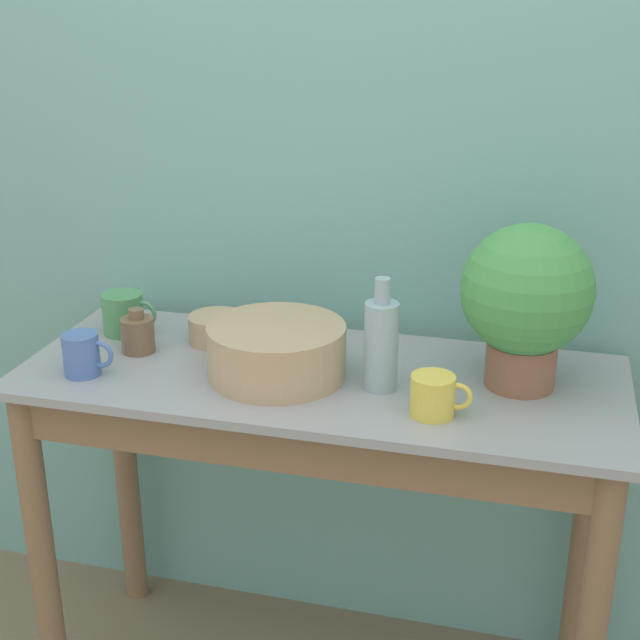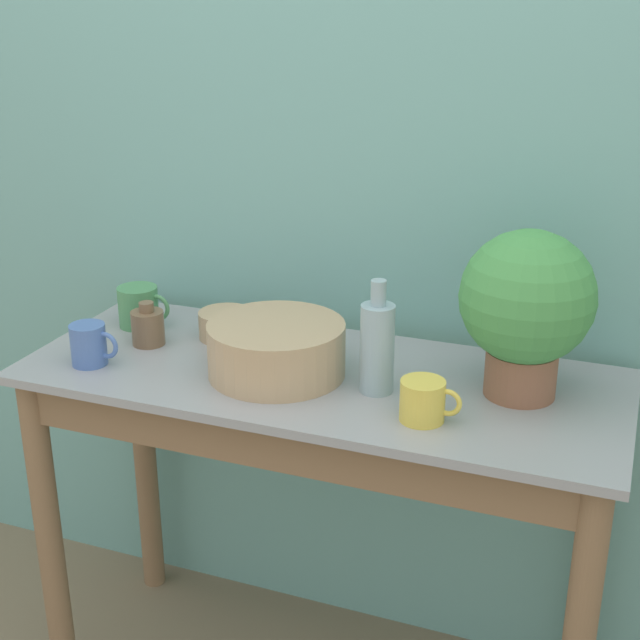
{
  "view_description": "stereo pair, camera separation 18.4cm",
  "coord_description": "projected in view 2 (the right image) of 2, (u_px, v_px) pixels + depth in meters",
  "views": [
    {
      "loc": [
        0.44,
        -1.41,
        1.63
      ],
      "look_at": [
        0.0,
        0.26,
        0.96
      ],
      "focal_mm": 50.0,
      "sensor_mm": 36.0,
      "label": 1
    },
    {
      "loc": [
        0.61,
        -1.35,
        1.63
      ],
      "look_at": [
        0.0,
        0.26,
        0.96
      ],
      "focal_mm": 50.0,
      "sensor_mm": 36.0,
      "label": 2
    }
  ],
  "objects": [
    {
      "name": "wall_back",
      "position": [
        369.0,
        178.0,
        2.04
      ],
      "size": [
        6.0,
        0.05,
        2.4
      ],
      "color": "#70ADA8",
      "rests_on": "ground_plane"
    },
    {
      "name": "mug_blue",
      "position": [
        90.0,
        345.0,
        1.91
      ],
      "size": [
        0.11,
        0.08,
        0.09
      ],
      "color": "#4C70B7",
      "rests_on": "counter_table"
    },
    {
      "name": "mug_green",
      "position": [
        139.0,
        307.0,
        2.13
      ],
      "size": [
        0.13,
        0.1,
        0.1
      ],
      "color": "#4C935B",
      "rests_on": "counter_table"
    },
    {
      "name": "bowl_wash_large",
      "position": [
        276.0,
        349.0,
        1.86
      ],
      "size": [
        0.29,
        0.29,
        0.11
      ],
      "color": "tan",
      "rests_on": "counter_table"
    },
    {
      "name": "potted_plant",
      "position": [
        527.0,
        304.0,
        1.72
      ],
      "size": [
        0.26,
        0.26,
        0.34
      ],
      "color": "#8C5B42",
      "rests_on": "counter_table"
    },
    {
      "name": "bowl_small_tan",
      "position": [
        226.0,
        325.0,
        2.06
      ],
      "size": [
        0.13,
        0.13,
        0.06
      ],
      "color": "tan",
      "rests_on": "counter_table"
    },
    {
      "name": "bottle_short",
      "position": [
        148.0,
        327.0,
        2.02
      ],
      "size": [
        0.07,
        0.07,
        0.1
      ],
      "color": "brown",
      "rests_on": "counter_table"
    },
    {
      "name": "mug_yellow",
      "position": [
        424.0,
        401.0,
        1.67
      ],
      "size": [
        0.12,
        0.09,
        0.08
      ],
      "color": "#E5CC4C",
      "rests_on": "counter_table"
    },
    {
      "name": "bottle_tall",
      "position": [
        377.0,
        346.0,
        1.77
      ],
      "size": [
        0.07,
        0.07,
        0.24
      ],
      "color": "#93B2BC",
      "rests_on": "counter_table"
    },
    {
      "name": "counter_table",
      "position": [
        317.0,
        458.0,
        1.94
      ],
      "size": [
        1.28,
        0.52,
        0.84
      ],
      "color": "#846647",
      "rests_on": "ground_plane"
    }
  ]
}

